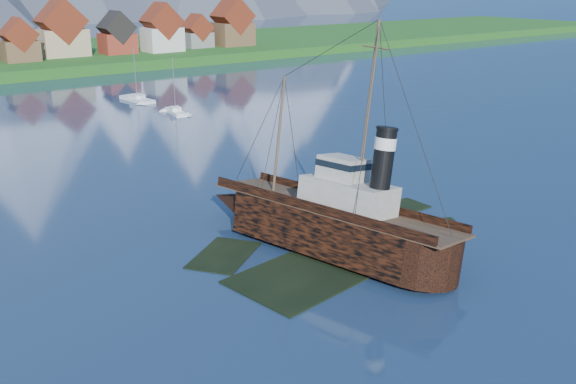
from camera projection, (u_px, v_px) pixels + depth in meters
ground at (333, 253)px, 63.62m from camera, size 1400.00×1400.00×0.00m
shoal at (333, 245)px, 66.37m from camera, size 31.71×21.24×1.14m
tugboat_wreck at (320, 219)px, 64.22m from camera, size 7.00×30.15×23.89m
sailboat_d at (176, 112)px, 128.00m from camera, size 3.67×8.67×11.50m
sailboat_e at (137, 100)px, 140.86m from camera, size 4.02×10.93×12.38m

